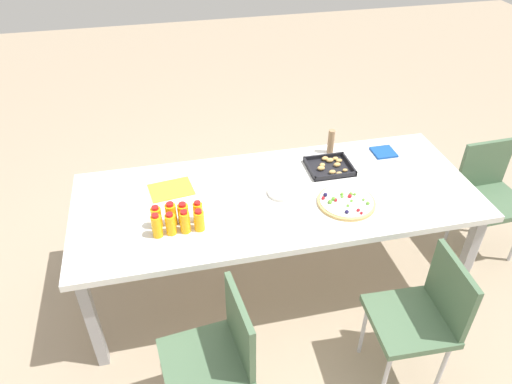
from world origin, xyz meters
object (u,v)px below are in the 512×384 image
(party_table, at_px, (277,202))
(snack_tray, at_px, (330,167))
(chair_near_right, at_px, (423,312))
(juice_bottle_4, at_px, (157,217))
(juice_bottle_0, at_px, (157,226))
(plate_stack, at_px, (282,193))
(fruit_pizza, at_px, (346,202))
(napkin_stack, at_px, (384,152))
(juice_bottle_1, at_px, (171,224))
(juice_bottle_6, at_px, (183,214))
(juice_bottle_5, at_px, (171,214))
(juice_bottle_2, at_px, (185,222))
(chair_end, at_px, (489,190))
(juice_bottle_7, at_px, (198,212))
(paper_folder, at_px, (171,189))
(cardboard_tube, at_px, (331,141))
(juice_bottle_3, at_px, (199,220))
(chair_near_left, at_px, (217,353))

(party_table, relative_size, snack_tray, 8.57)
(chair_near_right, relative_size, juice_bottle_4, 5.82)
(juice_bottle_0, relative_size, plate_stack, 0.84)
(fruit_pizza, bearing_deg, napkin_stack, 46.00)
(juice_bottle_1, height_order, juice_bottle_6, juice_bottle_1)
(juice_bottle_5, height_order, napkin_stack, juice_bottle_5)
(juice_bottle_2, xyz_separation_m, snack_tray, (0.99, 0.42, -0.05))
(chair_near_right, relative_size, juice_bottle_5, 5.63)
(chair_end, bearing_deg, juice_bottle_2, 4.50)
(juice_bottle_4, bearing_deg, juice_bottle_7, 0.22)
(chair_end, height_order, juice_bottle_4, juice_bottle_4)
(juice_bottle_1, height_order, juice_bottle_5, juice_bottle_5)
(juice_bottle_2, xyz_separation_m, plate_stack, (0.61, 0.22, -0.06))
(paper_folder, bearing_deg, juice_bottle_5, -93.38)
(party_table, relative_size, juice_bottle_6, 18.01)
(paper_folder, bearing_deg, plate_stack, -16.26)
(juice_bottle_2, xyz_separation_m, cardboard_tube, (1.06, 0.61, 0.02))
(juice_bottle_5, height_order, juice_bottle_7, juice_bottle_5)
(juice_bottle_2, relative_size, juice_bottle_5, 0.97)
(snack_tray, relative_size, paper_folder, 1.10)
(juice_bottle_1, bearing_deg, juice_bottle_5, 83.48)
(snack_tray, relative_size, plate_stack, 1.62)
(chair_end, xyz_separation_m, napkin_stack, (-0.72, 0.27, 0.25))
(juice_bottle_1, distance_m, plate_stack, 0.72)
(juice_bottle_2, bearing_deg, paper_folder, 96.85)
(juice_bottle_6, bearing_deg, juice_bottle_2, -88.92)
(juice_bottle_3, bearing_deg, juice_bottle_4, 162.61)
(juice_bottle_3, distance_m, juice_bottle_7, 0.07)
(juice_bottle_4, bearing_deg, party_table, 11.35)
(juice_bottle_5, xyz_separation_m, paper_folder, (0.02, 0.33, -0.07))
(party_table, distance_m, juice_bottle_3, 0.56)
(juice_bottle_3, relative_size, juice_bottle_4, 0.94)
(juice_bottle_2, distance_m, plate_stack, 0.65)
(juice_bottle_5, distance_m, paper_folder, 0.34)
(party_table, bearing_deg, chair_near_left, -121.01)
(juice_bottle_4, xyz_separation_m, cardboard_tube, (1.20, 0.54, 0.02))
(juice_bottle_3, relative_size, plate_stack, 0.76)
(juice_bottle_7, bearing_deg, chair_near_left, -91.40)
(juice_bottle_5, xyz_separation_m, juice_bottle_6, (0.07, -0.00, -0.01))
(chair_near_left, xyz_separation_m, juice_bottle_1, (-0.14, 0.64, 0.31))
(juice_bottle_4, relative_size, juice_bottle_5, 0.97)
(party_table, height_order, juice_bottle_4, juice_bottle_4)
(snack_tray, bearing_deg, chair_near_right, -81.18)
(juice_bottle_2, relative_size, plate_stack, 0.81)
(fruit_pizza, xyz_separation_m, snack_tray, (0.03, 0.38, -0.00))
(juice_bottle_1, distance_m, juice_bottle_4, 0.10)
(chair_near_left, distance_m, napkin_stack, 1.80)
(cardboard_tube, bearing_deg, paper_folder, -169.66)
(juice_bottle_2, distance_m, juice_bottle_6, 0.08)
(juice_bottle_5, relative_size, cardboard_tube, 0.86)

